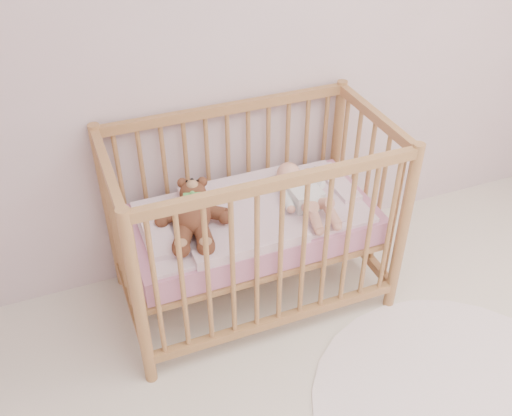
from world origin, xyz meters
name	(u,v)px	position (x,y,z in m)	size (l,w,h in m)	color
wall_back	(293,18)	(0.00, 2.00, 1.35)	(4.00, 0.02, 2.70)	beige
crib	(252,222)	(-0.37, 1.60, 0.50)	(1.36, 0.76, 1.00)	#AC7149
mattress	(252,224)	(-0.37, 1.60, 0.49)	(1.22, 0.62, 0.13)	#CD7F9F
blanket	(252,212)	(-0.37, 1.60, 0.56)	(1.10, 0.58, 0.06)	pink
baby	(303,191)	(-0.11, 1.58, 0.64)	(0.27, 0.56, 0.14)	white
teddy_bear	(193,214)	(-0.68, 1.58, 0.65)	(0.38, 0.53, 0.15)	brown
rug	(465,411)	(0.24, 0.56, 0.01)	(1.37, 1.37, 0.01)	silver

